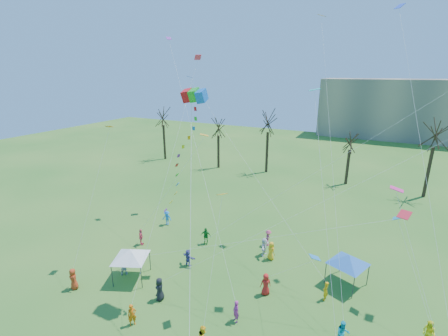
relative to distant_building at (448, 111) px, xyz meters
The scene contains 7 objects.
distant_building is the anchor object (origin of this frame).
bare_tree_row 49.96m from the distant_building, 115.84° to the right, with size 69.26×8.37×11.14m.
big_box_kite 81.09m from the distant_building, 109.04° to the right, with size 3.29×5.06×15.74m.
canopy_tent_white 83.55m from the distant_building, 112.44° to the right, with size 3.41×3.41×2.78m.
canopy_tent_blue 71.69m from the distant_building, 102.54° to the right, with size 3.42×3.42×2.78m.
festival_crowd 78.35m from the distant_building, 106.82° to the right, with size 26.72×15.03×1.86m.
small_kites_aloft 73.36m from the distant_building, 106.66° to the right, with size 29.48×18.16×30.46m.
Camera 1 is at (7.26, -11.79, 16.83)m, focal length 25.00 mm.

